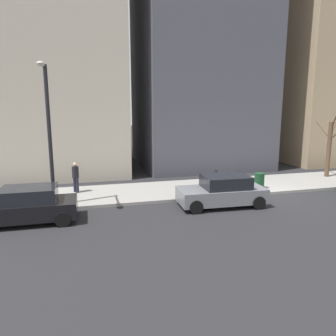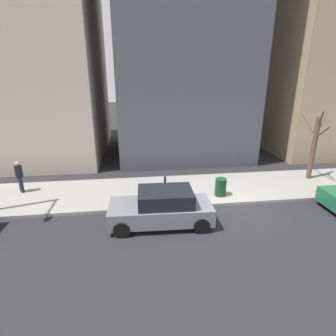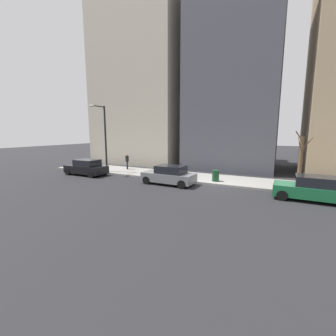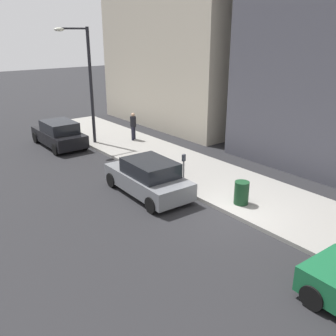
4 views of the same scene
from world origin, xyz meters
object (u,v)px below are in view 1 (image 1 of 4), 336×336
object	(u,v)px
parking_meter	(216,179)
trash_bin	(259,181)
streetlamp	(48,124)
bare_tree	(329,147)
office_block_center	(199,32)
pedestrian_midblock	(76,176)
parked_car_grey	(222,191)
parked_car_black	(26,206)
office_tower_left	(329,26)

from	to	relation	value
parking_meter	trash_bin	size ratio (longest dim) A/B	1.50
streetlamp	bare_tree	distance (m)	17.42
office_block_center	trash_bin	bearing A→B (deg)	-176.94
parking_meter	pedestrian_midblock	bearing A→B (deg)	73.02
parked_car_grey	parking_meter	size ratio (longest dim) A/B	3.16
office_block_center	bare_tree	bearing A→B (deg)	-139.50
streetlamp	office_block_center	size ratio (longest dim) A/B	0.31
bare_tree	office_block_center	size ratio (longest dim) A/B	0.20
parking_meter	trash_bin	xyz separation A→B (m)	(0.45, -2.88, -0.38)
streetlamp	bare_tree	size ratio (longest dim) A/B	1.59
parking_meter	bare_tree	bearing A→B (deg)	-76.43
parked_car_grey	pedestrian_midblock	distance (m)	7.96
parked_car_grey	parked_car_black	xyz separation A→B (m)	(-0.06, 8.90, 0.00)
trash_bin	office_block_center	xyz separation A→B (m)	(9.32, 0.50, 9.82)
trash_bin	streetlamp	bearing A→B (deg)	93.17
streetlamp	parking_meter	bearing A→B (deg)	-88.84
office_tower_left	pedestrian_midblock	bearing A→B (deg)	109.51
trash_bin	office_block_center	bearing A→B (deg)	3.06
trash_bin	parked_car_black	bearing A→B (deg)	100.04
bare_tree	pedestrian_midblock	size ratio (longest dim) A/B	2.46
pedestrian_midblock	office_block_center	distance (m)	15.41
parked_car_grey	parked_car_black	bearing A→B (deg)	92.53
parking_meter	bare_tree	world-z (taller)	bare_tree
parked_car_black	office_tower_left	world-z (taller)	office_tower_left
parked_car_grey	trash_bin	world-z (taller)	parked_car_grey
parked_car_black	parking_meter	size ratio (longest dim) A/B	3.12
parked_car_grey	parking_meter	distance (m)	1.69
streetlamp	office_tower_left	distance (m)	26.02
parked_car_grey	office_tower_left	world-z (taller)	office_tower_left
pedestrian_midblock	trash_bin	bearing A→B (deg)	-134.07
streetlamp	pedestrian_midblock	distance (m)	3.91
streetlamp	trash_bin	world-z (taller)	streetlamp
trash_bin	office_tower_left	size ratio (longest dim) A/B	0.04
parked_car_black	office_tower_left	xyz separation A→B (m)	(11.63, -23.71, 10.84)
bare_tree	pedestrian_midblock	distance (m)	16.21
parked_car_grey	office_tower_left	distance (m)	21.69
parked_car_black	parking_meter	distance (m)	9.39
trash_bin	office_block_center	size ratio (longest dim) A/B	0.04
parking_meter	bare_tree	xyz separation A→B (m)	(2.15, -8.89, 1.16)
office_tower_left	parked_car_black	bearing A→B (deg)	116.13
trash_bin	pedestrian_midblock	world-z (taller)	pedestrian_midblock
parked_car_grey	parking_meter	bearing A→B (deg)	-9.20
office_tower_left	office_block_center	world-z (taller)	office_tower_left
parked_car_grey	office_block_center	size ratio (longest dim) A/B	0.20
streetlamp	office_tower_left	size ratio (longest dim) A/B	0.28
streetlamp	trash_bin	size ratio (longest dim) A/B	7.22
pedestrian_midblock	office_tower_left	bearing A→B (deg)	-104.66
office_tower_left	office_block_center	bearing A→B (deg)	90.80
parked_car_black	office_tower_left	size ratio (longest dim) A/B	0.18
parking_meter	trash_bin	world-z (taller)	parking_meter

